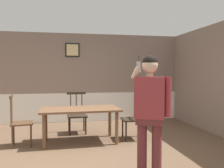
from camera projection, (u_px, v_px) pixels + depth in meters
name	position (u px, v px, depth m)	size (l,w,h in m)	color
ground_plane	(87.00, 152.00, 4.50)	(7.05, 7.05, 0.00)	brown
room_back_partition	(78.00, 79.00, 7.35)	(6.41, 0.17, 2.67)	gray
dining_table	(80.00, 112.00, 5.14)	(1.67, 0.93, 0.73)	brown
chair_near_window	(77.00, 114.00, 5.96)	(0.49, 0.49, 1.00)	#2D2319
chair_by_doorway	(20.00, 122.00, 4.88)	(0.48, 0.48, 1.04)	#513823
chair_at_table_head	(134.00, 118.00, 5.42)	(0.50, 0.50, 1.00)	#2D2319
person_figure	(150.00, 106.00, 3.44)	(0.54, 0.38, 1.73)	brown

